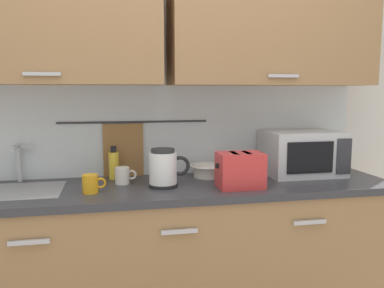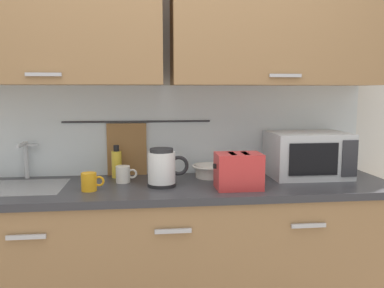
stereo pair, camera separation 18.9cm
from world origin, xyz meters
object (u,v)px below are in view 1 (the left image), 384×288
(electric_kettle, at_px, (164,168))
(toaster, at_px, (240,170))
(microwave, at_px, (302,153))
(mug_near_sink, at_px, (91,184))
(mug_by_kettle, at_px, (123,175))
(dish_soap_bottle, at_px, (114,165))
(mixing_bowl, at_px, (208,170))

(electric_kettle, xyz_separation_m, toaster, (0.40, -0.10, -0.01))
(microwave, relative_size, mug_near_sink, 3.83)
(electric_kettle, relative_size, mug_by_kettle, 1.89)
(electric_kettle, bearing_deg, dish_soap_bottle, 136.67)
(microwave, relative_size, toaster, 1.80)
(microwave, distance_m, mug_by_kettle, 1.10)
(mug_near_sink, bearing_deg, dish_soap_bottle, 68.94)
(microwave, distance_m, electric_kettle, 0.90)
(mug_near_sink, height_order, toaster, toaster)
(dish_soap_bottle, relative_size, mug_near_sink, 1.63)
(toaster, bearing_deg, mixing_bowl, 110.13)
(microwave, height_order, toaster, microwave)
(dish_soap_bottle, distance_m, mixing_bowl, 0.56)
(microwave, bearing_deg, mug_by_kettle, -178.01)
(toaster, bearing_deg, dish_soap_bottle, 152.15)
(microwave, bearing_deg, mixing_bowl, 176.04)
(mug_near_sink, bearing_deg, toaster, -3.11)
(dish_soap_bottle, xyz_separation_m, mug_near_sink, (-0.12, -0.31, -0.04))
(electric_kettle, xyz_separation_m, mixing_bowl, (0.29, 0.19, -0.06))
(dish_soap_bottle, bearing_deg, microwave, -4.96)
(mixing_bowl, xyz_separation_m, mug_by_kettle, (-0.51, -0.08, 0.00))
(microwave, xyz_separation_m, mug_by_kettle, (-1.10, -0.04, -0.09))
(mixing_bowl, bearing_deg, microwave, -3.96)
(mixing_bowl, distance_m, mug_by_kettle, 0.51)
(microwave, xyz_separation_m, dish_soap_bottle, (-1.15, 0.10, -0.05))
(mug_by_kettle, bearing_deg, dish_soap_bottle, 108.86)
(electric_kettle, bearing_deg, microwave, 9.60)
(electric_kettle, height_order, toaster, electric_kettle)
(mixing_bowl, relative_size, toaster, 0.84)
(mixing_bowl, relative_size, mug_by_kettle, 1.78)
(mug_by_kettle, bearing_deg, toaster, -19.02)
(microwave, height_order, mug_by_kettle, microwave)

